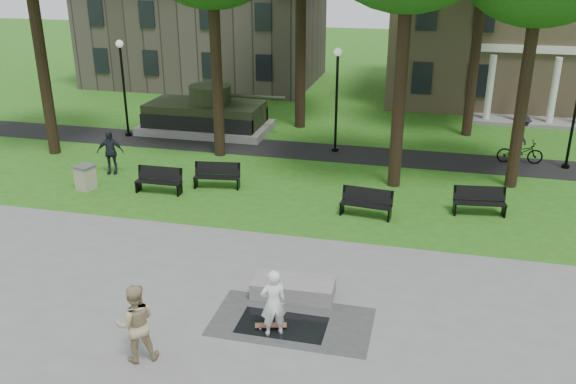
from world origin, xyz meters
The scene contains 19 objects.
ground centered at (0.00, 0.00, 0.00)m, with size 120.00×120.00×0.00m, color #2A5A15.
footpath centered at (0.00, 12.00, 0.01)m, with size 44.00×2.60×0.01m, color black.
building_right centered at (10.00, 26.00, 4.34)m, with size 17.00×12.00×8.60m.
building_left centered at (-11.00, 26.50, 3.60)m, with size 15.00×10.00×7.20m, color #4C443D.
lamp_left centered at (-10.00, 12.30, 2.79)m, with size 0.36×0.36×4.73m.
lamp_mid centered at (0.50, 12.30, 2.79)m, with size 0.36×0.36×4.73m.
tank_monument centered at (-6.46, 14.00, 0.86)m, with size 7.45×3.40×2.40m.
puddle centered at (1.58, -2.00, 0.02)m, with size 2.20×1.20×0.00m, color black.
concrete_block centered at (1.53, -0.54, 0.24)m, with size 2.20×1.00×0.45m, color gray.
skateboard centered at (1.34, -2.16, 0.06)m, with size 0.78×0.20×0.07m, color brown.
skateboarder centered at (1.47, -2.40, 0.89)m, with size 0.63×0.42×1.74m, color white.
friend_watching centered at (-1.27, -4.05, 0.96)m, with size 0.92×0.71×1.88m, color tan.
pedestrian_walker centered at (-8.07, 7.13, 0.92)m, with size 1.08×0.45×1.85m, color #21262C.
cyclist centered at (8.62, 12.52, 0.87)m, with size 1.98×1.13×2.14m.
park_bench_0 centered at (-5.20, 5.61, 0.52)m, with size 1.81×0.55×1.00m.
park_bench_1 centered at (-3.21, 6.63, 0.52)m, with size 1.84×0.77×1.00m.
park_bench_2 centered at (2.78, 5.24, 0.52)m, with size 1.84×0.72×1.00m.
park_bench_3 centered at (6.64, 6.35, 0.52)m, with size 1.84×0.76×1.00m.
trash_bin centered at (-8.14, 5.24, 0.49)m, with size 0.82×0.82×0.96m.
Camera 1 is at (4.76, -14.44, 8.71)m, focal length 38.00 mm.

